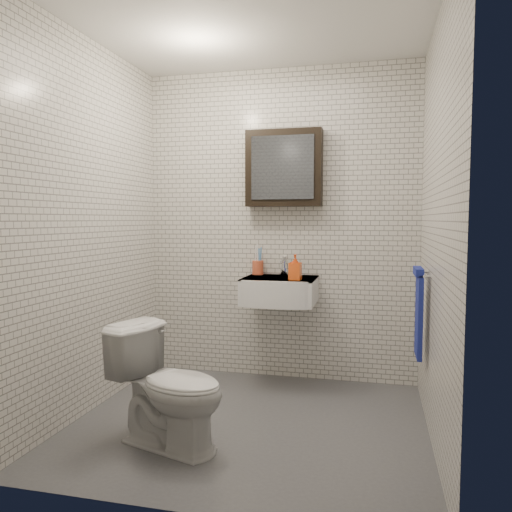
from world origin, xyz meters
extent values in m
cube|color=#4B4D53|center=(0.00, 0.00, 0.01)|extent=(2.20, 2.00, 0.01)
cube|color=silver|center=(0.00, 1.00, 1.25)|extent=(2.20, 0.02, 2.50)
cube|color=silver|center=(0.00, -1.00, 1.25)|extent=(2.20, 0.02, 2.50)
cube|color=silver|center=(-1.10, 0.00, 1.25)|extent=(0.02, 2.00, 2.50)
cube|color=silver|center=(1.10, 0.00, 1.25)|extent=(0.02, 2.00, 2.50)
cube|color=white|center=(0.00, 0.00, 2.50)|extent=(2.20, 2.00, 0.02)
cube|color=white|center=(0.05, 0.78, 0.75)|extent=(0.55, 0.45, 0.20)
cylinder|color=silver|center=(0.05, 0.80, 0.84)|extent=(0.31, 0.31, 0.02)
cylinder|color=silver|center=(0.05, 0.80, 0.85)|extent=(0.04, 0.04, 0.01)
cube|color=white|center=(0.05, 0.78, 0.84)|extent=(0.55, 0.45, 0.01)
cylinder|color=silver|center=(0.05, 0.94, 0.88)|extent=(0.06, 0.06, 0.06)
cylinder|color=silver|center=(0.05, 0.94, 0.94)|extent=(0.03, 0.03, 0.08)
cylinder|color=silver|center=(0.05, 0.88, 0.97)|extent=(0.02, 0.12, 0.02)
cube|color=silver|center=(0.05, 0.97, 0.99)|extent=(0.02, 0.09, 0.01)
cube|color=black|center=(0.05, 0.93, 1.70)|extent=(0.60, 0.14, 0.60)
cube|color=#3F444C|center=(0.05, 0.85, 1.70)|extent=(0.49, 0.01, 0.49)
cylinder|color=silver|center=(1.06, 0.35, 0.95)|extent=(0.02, 0.30, 0.02)
cylinder|color=silver|center=(1.08, 0.48, 0.95)|extent=(0.04, 0.02, 0.02)
cylinder|color=silver|center=(1.08, 0.22, 0.95)|extent=(0.04, 0.02, 0.02)
cube|color=#22389F|center=(1.05, 0.35, 0.68)|extent=(0.03, 0.26, 0.54)
cube|color=#22389F|center=(1.04, 0.35, 0.96)|extent=(0.05, 0.26, 0.05)
cylinder|color=#CE5433|center=(-0.17, 0.94, 0.91)|extent=(0.09, 0.09, 0.11)
cylinder|color=white|center=(-0.18, 0.93, 0.98)|extent=(0.02, 0.03, 0.21)
cylinder|color=#4490DB|center=(-0.15, 0.93, 0.97)|extent=(0.02, 0.02, 0.19)
cylinder|color=white|center=(-0.17, 0.96, 0.99)|extent=(0.03, 0.04, 0.22)
cylinder|color=#4490DB|center=(-0.14, 0.95, 0.97)|extent=(0.03, 0.05, 0.20)
imported|color=#DF4C17|center=(0.19, 0.64, 0.95)|extent=(0.09, 0.09, 0.19)
imported|color=white|center=(-0.36, -0.40, 0.35)|extent=(0.77, 0.57, 0.69)
camera|label=1|loc=(0.77, -2.98, 1.30)|focal=35.00mm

